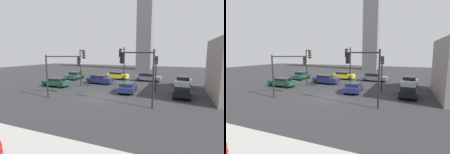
% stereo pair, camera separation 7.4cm
% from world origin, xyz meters
% --- Properties ---
extents(ground_plane, '(99.30, 99.30, 0.00)m').
position_xyz_m(ground_plane, '(0.00, 0.00, 0.00)').
color(ground_plane, '#2D2D30').
extents(sidewalk_corner, '(28.94, 3.79, 0.15)m').
position_xyz_m(sidewalk_corner, '(0.00, -10.92, 0.07)').
color(sidewalk_corner, '#A8A59E').
rests_on(sidewalk_corner, ground_plane).
extents(traffic_light_0, '(2.58, 3.01, 5.45)m').
position_xyz_m(traffic_light_0, '(-4.75, 3.79, 3.95)').
color(traffic_light_0, black).
rests_on(traffic_light_0, ground_plane).
extents(traffic_light_1, '(3.15, 2.29, 4.74)m').
position_xyz_m(traffic_light_1, '(-4.03, -1.14, 3.44)').
color(traffic_light_1, black).
rests_on(traffic_light_1, ground_plane).
extents(traffic_light_2, '(0.73, 3.55, 5.82)m').
position_xyz_m(traffic_light_2, '(0.38, 6.23, 4.08)').
color(traffic_light_2, black).
rests_on(traffic_light_2, ground_plane).
extents(traffic_light_3, '(3.46, 0.90, 5.26)m').
position_xyz_m(traffic_light_3, '(4.30, -1.23, 3.73)').
color(traffic_light_3, black).
rests_on(traffic_light_3, ground_plane).
extents(traffic_light_4, '(0.46, 0.47, 4.54)m').
position_xyz_m(traffic_light_4, '(5.14, 5.28, 3.19)').
color(traffic_light_4, black).
rests_on(traffic_light_4, ground_plane).
extents(car_0, '(1.84, 4.33, 1.36)m').
position_xyz_m(car_0, '(8.31, 3.83, 0.74)').
color(car_0, black).
rests_on(car_0, ground_plane).
extents(car_1, '(3.97, 1.76, 1.31)m').
position_xyz_m(car_1, '(-8.84, 3.13, 0.71)').
color(car_1, '#19472D').
rests_on(car_1, ground_plane).
extents(car_2, '(4.49, 1.85, 1.39)m').
position_xyz_m(car_2, '(2.80, 13.16, 0.73)').
color(car_2, slate).
rests_on(car_2, ground_plane).
extents(car_3, '(4.09, 1.83, 1.39)m').
position_xyz_m(car_3, '(-2.95, 13.23, 0.74)').
color(car_3, yellow).
rests_on(car_3, ground_plane).
extents(car_4, '(2.22, 4.29, 1.43)m').
position_xyz_m(car_4, '(-10.45, 10.34, 0.76)').
color(car_4, '#19472D').
rests_on(car_4, ground_plane).
extents(car_5, '(2.37, 4.74, 1.54)m').
position_xyz_m(car_5, '(8.55, 10.14, 0.81)').
color(car_5, silver).
rests_on(car_5, ground_plane).
extents(car_6, '(2.18, 4.15, 1.26)m').
position_xyz_m(car_6, '(1.96, 3.67, 0.68)').
color(car_6, navy).
rests_on(car_6, ground_plane).
extents(car_7, '(4.06, 1.83, 1.44)m').
position_xyz_m(car_7, '(-3.95, 7.73, 0.76)').
color(car_7, navy).
rests_on(car_7, ground_plane).
extents(skyline_tower, '(4.29, 4.29, 29.03)m').
position_xyz_m(skyline_tower, '(-2.13, 34.73, 14.52)').
color(skyline_tower, slate).
rests_on(skyline_tower, ground_plane).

